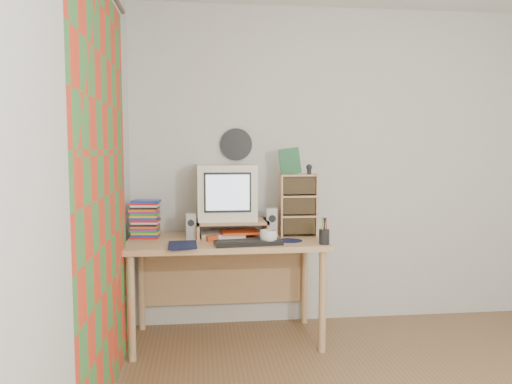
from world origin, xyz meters
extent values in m
plane|color=silver|center=(0.00, 1.75, 1.25)|extent=(3.50, 0.00, 3.50)
plane|color=silver|center=(-1.75, 0.00, 1.25)|extent=(0.00, 3.50, 3.50)
plane|color=red|center=(-1.71, 0.48, 1.15)|extent=(0.00, 2.20, 2.20)
cylinder|color=black|center=(-0.93, 1.73, 1.43)|extent=(0.25, 0.02, 0.25)
cube|color=tan|center=(-1.03, 1.38, 0.73)|extent=(1.40, 0.70, 0.04)
cube|color=tan|center=(-1.03, 1.71, 0.38)|extent=(1.33, 0.02, 0.41)
cylinder|color=tan|center=(-1.67, 1.09, 0.35)|extent=(0.05, 0.05, 0.71)
cylinder|color=tan|center=(-0.39, 1.09, 0.35)|extent=(0.05, 0.05, 0.71)
cylinder|color=tan|center=(-1.67, 1.67, 0.35)|extent=(0.05, 0.05, 0.71)
cylinder|color=tan|center=(-0.39, 1.67, 0.35)|extent=(0.05, 0.05, 0.71)
cube|color=tan|center=(-1.23, 1.48, 0.81)|extent=(0.02, 0.30, 0.12)
cube|color=tan|center=(-0.73, 1.48, 0.81)|extent=(0.02, 0.30, 0.12)
cube|color=tan|center=(-0.98, 1.48, 0.86)|extent=(0.52, 0.30, 0.02)
cube|color=white|center=(-1.02, 1.53, 1.07)|extent=(0.43, 0.43, 0.41)
cube|color=#ACACB1|center=(-1.28, 1.41, 0.84)|extent=(0.07, 0.07, 0.19)
cube|color=#ACACB1|center=(-0.69, 1.46, 0.85)|extent=(0.08, 0.08, 0.21)
cube|color=black|center=(-0.89, 1.13, 0.77)|extent=(0.47, 0.20, 0.03)
cube|color=tan|center=(-0.49, 1.46, 0.98)|extent=(0.28, 0.15, 0.46)
imported|color=silver|center=(-0.76, 1.14, 0.80)|extent=(0.14, 0.14, 0.10)
imported|color=#0F1537|center=(-1.43, 1.11, 0.77)|extent=(0.23, 0.18, 0.05)
cylinder|color=#101A38|center=(-0.59, 1.25, 0.75)|extent=(0.18, 0.18, 0.00)
cube|color=#C23D14|center=(-1.13, 1.29, 0.77)|extent=(0.09, 0.07, 0.04)
cube|color=#175229|center=(-0.55, 1.46, 1.30)|extent=(0.15, 0.04, 0.19)
camera|label=1|loc=(-1.22, -2.17, 1.40)|focal=35.00mm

